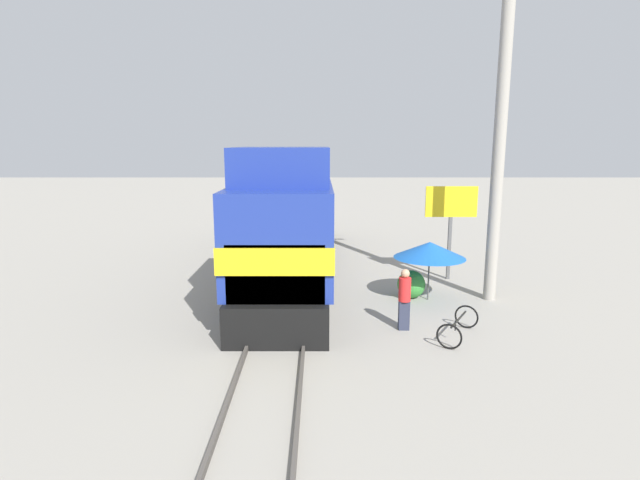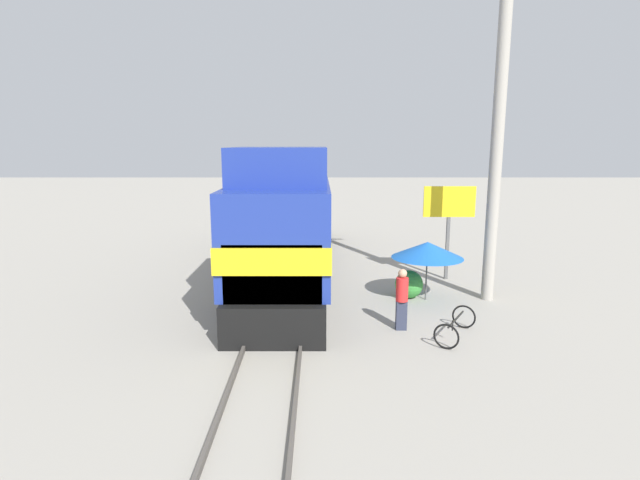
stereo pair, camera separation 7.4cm
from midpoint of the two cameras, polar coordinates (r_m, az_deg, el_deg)
ground_plane at (r=17.34m, az=-4.18°, el=-6.36°), size 120.00×120.00×0.00m
rail_near at (r=17.38m, az=-6.55°, el=-6.10°), size 0.08×40.30×0.15m
rail_far at (r=17.29m, az=-1.79°, el=-6.13°), size 0.08×40.30×0.15m
locomotive at (r=20.05m, az=-3.64°, el=2.31°), size 3.02×16.94×5.05m
utility_pole at (r=17.13m, az=19.59°, el=13.25°), size 1.80×0.40×11.92m
vendor_umbrella at (r=16.83m, az=12.03°, el=-1.10°), size 2.37×2.37×1.98m
billboard_sign at (r=19.48m, az=14.36°, el=3.43°), size 1.95×0.12×3.58m
shrub_cluster at (r=17.22m, az=9.98°, el=-4.98°), size 0.95×0.95×0.95m
person_bystander at (r=14.18m, az=9.21°, el=-6.43°), size 0.34×0.34×1.76m
bicycle at (r=14.08m, az=15.10°, el=-9.41°), size 1.47×1.86×0.67m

